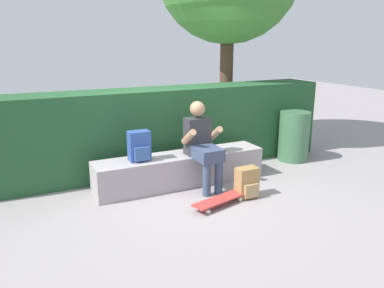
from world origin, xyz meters
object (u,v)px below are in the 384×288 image
at_px(person_skater, 202,143).
at_px(skateboard_near_person, 220,200).
at_px(trash_bin, 294,136).
at_px(bench_main, 181,169).
at_px(backpack_on_ground, 247,183).
at_px(backpack_on_bench, 139,146).

relative_size(person_skater, skateboard_near_person, 1.45).
xyz_separation_m(person_skater, trash_bin, (1.98, 0.42, -0.22)).
height_order(bench_main, person_skater, person_skater).
bearing_deg(person_skater, skateboard_near_person, -96.78).
height_order(bench_main, skateboard_near_person, bench_main).
bearing_deg(person_skater, bench_main, 135.92).
xyz_separation_m(backpack_on_ground, trash_bin, (1.61, 1.00, 0.23)).
relative_size(backpack_on_bench, trash_bin, 0.48).
relative_size(person_skater, backpack_on_ground, 2.98).
height_order(bench_main, backpack_on_bench, backpack_on_bench).
height_order(bench_main, backpack_on_ground, bench_main).
bearing_deg(backpack_on_ground, bench_main, 126.59).
height_order(backpack_on_ground, trash_bin, trash_bin).
bearing_deg(skateboard_near_person, trash_bin, 27.75).
bearing_deg(backpack_on_bench, trash_bin, 4.36).
xyz_separation_m(person_skater, skateboard_near_person, (-0.08, -0.66, -0.57)).
relative_size(bench_main, backpack_on_bench, 6.14).
distance_m(backpack_on_ground, trash_bin, 1.91).
xyz_separation_m(bench_main, backpack_on_ground, (0.59, -0.80, -0.03)).
distance_m(bench_main, person_skater, 0.53).
xyz_separation_m(person_skater, backpack_on_bench, (-0.83, 0.21, -0.01)).
height_order(person_skater, backpack_on_bench, person_skater).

